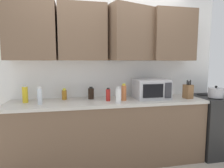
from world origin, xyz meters
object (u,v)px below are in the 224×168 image
(stove_range, at_px, (217,124))
(knife_block, at_px, (188,91))
(bottle_clear_tall, at_px, (40,96))
(microwave, at_px, (151,89))
(bottle_spice_jar, at_px, (124,93))
(kettle, at_px, (216,93))
(bottle_red_sauce, at_px, (108,95))
(bottle_yellow_mustard, at_px, (25,94))
(bottle_soy_dark, at_px, (91,93))
(bottle_amber_vinegar, at_px, (64,94))
(bottle_white_jar, at_px, (118,96))

(stove_range, distance_m, knife_block, 0.80)
(knife_block, bearing_deg, bottle_clear_tall, -179.82)
(microwave, xyz_separation_m, bottle_spice_jar, (-0.42, -0.06, -0.03))
(microwave, height_order, bottle_spice_jar, microwave)
(microwave, bearing_deg, kettle, -10.05)
(bottle_red_sauce, bearing_deg, bottle_yellow_mustard, 175.13)
(bottle_soy_dark, height_order, bottle_amber_vinegar, bottle_soy_dark)
(knife_block, relative_size, bottle_spice_jar, 1.16)
(bottle_spice_jar, relative_size, bottle_soy_dark, 1.33)
(kettle, height_order, bottle_red_sauce, kettle)
(knife_block, bearing_deg, bottle_amber_vinegar, 171.66)
(microwave, relative_size, knife_block, 1.78)
(bottle_amber_vinegar, bearing_deg, bottle_red_sauce, -19.19)
(bottle_red_sauce, bearing_deg, kettle, -4.54)
(stove_range, relative_size, bottle_yellow_mustard, 3.94)
(bottle_spice_jar, relative_size, bottle_yellow_mustard, 1.01)
(microwave, bearing_deg, bottle_spice_jar, -171.81)
(bottle_red_sauce, relative_size, bottle_yellow_mustard, 0.77)
(bottle_spice_jar, bearing_deg, microwave, 8.19)
(knife_block, bearing_deg, bottle_white_jar, -173.46)
(bottle_amber_vinegar, distance_m, bottle_white_jar, 0.79)
(bottle_amber_vinegar, bearing_deg, kettle, -8.68)
(bottle_clear_tall, xyz_separation_m, bottle_white_jar, (0.98, -0.12, -0.01))
(bottle_soy_dark, height_order, bottle_yellow_mustard, bottle_yellow_mustard)
(knife_block, xyz_separation_m, bottle_red_sauce, (-1.17, 0.05, -0.02))
(bottle_white_jar, bearing_deg, bottle_red_sauce, 120.25)
(stove_range, bearing_deg, bottle_red_sauce, -179.52)
(microwave, distance_m, bottle_red_sauce, 0.65)
(bottle_red_sauce, bearing_deg, bottle_soy_dark, 141.15)
(microwave, bearing_deg, bottle_white_jar, -158.11)
(bottle_clear_tall, bearing_deg, bottle_spice_jar, 2.03)
(bottle_clear_tall, xyz_separation_m, bottle_yellow_mustard, (-0.21, 0.15, 0.00))
(stove_range, distance_m, bottle_red_sauce, 1.83)
(bottle_clear_tall, xyz_separation_m, bottle_red_sauce, (0.88, 0.06, -0.02))
(stove_range, distance_m, kettle, 0.57)
(microwave, height_order, bottle_yellow_mustard, microwave)
(stove_range, relative_size, knife_block, 3.38)
(knife_block, height_order, bottle_soy_dark, knife_block)
(bottle_red_sauce, relative_size, bottle_soy_dark, 1.01)
(microwave, relative_size, bottle_yellow_mustard, 2.08)
(microwave, relative_size, bottle_clear_tall, 2.13)
(knife_block, distance_m, bottle_clear_tall, 2.05)
(knife_block, xyz_separation_m, bottle_clear_tall, (-2.05, -0.01, 0.00))
(knife_block, bearing_deg, microwave, 170.03)
(bottle_spice_jar, height_order, bottle_clear_tall, bottle_spice_jar)
(stove_range, xyz_separation_m, bottle_yellow_mustard, (-2.83, 0.08, 0.56))
(microwave, bearing_deg, bottle_soy_dark, 171.08)
(microwave, xyz_separation_m, bottle_soy_dark, (-0.86, 0.13, -0.06))
(microwave, height_order, bottle_soy_dark, microwave)
(bottle_white_jar, bearing_deg, bottle_clear_tall, 173.20)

